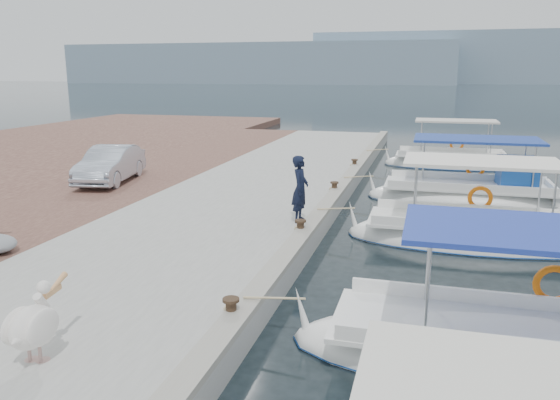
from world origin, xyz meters
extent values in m
plane|color=black|center=(0.00, 0.00, 0.00)|extent=(400.00, 400.00, 0.00)
cube|color=#989792|center=(-3.00, 5.00, 0.25)|extent=(6.00, 40.00, 0.50)
cube|color=gray|center=(-0.22, 5.00, 0.56)|extent=(0.44, 40.00, 0.12)
cube|color=brown|center=(-8.00, 5.00, 0.25)|extent=(4.00, 40.00, 0.50)
cube|color=#748DA1|center=(-60.00, 190.00, 7.00)|extent=(140.00, 40.00, 14.00)
cube|color=#748DA1|center=(40.00, 210.00, 9.00)|extent=(160.00, 40.00, 18.00)
ellipsoid|color=white|center=(4.48, -3.02, 0.05)|extent=(7.75, 2.32, 1.30)
ellipsoid|color=#16469B|center=(4.48, -3.02, 0.03)|extent=(7.79, 2.36, 0.22)
cube|color=white|center=(4.48, -3.02, 0.55)|extent=(6.36, 1.99, 0.08)
cylinder|color=silver|center=(2.73, -3.89, 1.35)|extent=(0.05, 0.05, 1.60)
torus|color=orange|center=(4.78, -1.92, 1.00)|extent=(0.68, 0.12, 0.68)
ellipsoid|color=white|center=(3.81, 3.37, 0.05)|extent=(6.41, 2.32, 1.30)
ellipsoid|color=#16469B|center=(3.81, 3.37, 0.03)|extent=(6.44, 2.36, 0.22)
cube|color=white|center=(3.81, 3.37, 0.55)|extent=(5.26, 1.99, 0.08)
cube|color=white|center=(3.97, 3.37, 2.19)|extent=(3.85, 2.13, 0.08)
cylinder|color=silver|center=(2.36, 2.50, 1.35)|extent=(0.05, 0.05, 1.60)
torus|color=orange|center=(4.11, 4.47, 1.00)|extent=(0.68, 0.12, 0.68)
ellipsoid|color=white|center=(4.03, 8.29, 0.05)|extent=(6.86, 2.51, 1.30)
ellipsoid|color=#16469B|center=(4.03, 8.29, 0.03)|extent=(6.90, 2.56, 0.22)
cube|color=white|center=(4.03, 8.29, 0.55)|extent=(5.63, 2.16, 0.08)
cube|color=navy|center=(4.20, 8.29, 2.19)|extent=(4.12, 2.31, 0.08)
cylinder|color=silver|center=(2.49, 7.35, 1.35)|extent=(0.05, 0.05, 1.60)
torus|color=orange|center=(4.33, 9.48, 1.00)|extent=(0.68, 0.12, 0.68)
cube|color=#16469B|center=(5.58, 8.29, 1.10)|extent=(1.20, 1.76, 1.00)
ellipsoid|color=white|center=(3.65, 15.52, 0.05)|extent=(6.10, 1.99, 1.30)
ellipsoid|color=#16469B|center=(3.65, 15.52, 0.03)|extent=(6.13, 2.03, 0.22)
cube|color=white|center=(3.65, 15.52, 0.55)|extent=(5.00, 1.71, 0.08)
cube|color=silver|center=(3.80, 15.52, 2.19)|extent=(3.66, 1.83, 0.08)
cylinder|color=silver|center=(2.28, 14.77, 1.35)|extent=(0.05, 0.05, 1.60)
torus|color=orange|center=(3.95, 16.46, 1.00)|extent=(0.68, 0.12, 0.68)
cylinder|color=black|center=(-0.35, -3.50, 0.65)|extent=(0.18, 0.18, 0.30)
cylinder|color=black|center=(-0.35, -3.50, 0.80)|extent=(0.28, 0.28, 0.05)
cylinder|color=black|center=(-0.35, 1.50, 0.65)|extent=(0.18, 0.18, 0.30)
cylinder|color=black|center=(-0.35, 1.50, 0.80)|extent=(0.28, 0.28, 0.05)
cylinder|color=black|center=(-0.35, 6.50, 0.65)|extent=(0.18, 0.18, 0.30)
cylinder|color=black|center=(-0.35, 6.50, 0.80)|extent=(0.28, 0.28, 0.05)
cylinder|color=black|center=(-0.35, 11.50, 0.65)|extent=(0.18, 0.18, 0.30)
cylinder|color=black|center=(-0.35, 11.50, 0.80)|extent=(0.28, 0.28, 0.05)
cylinder|color=tan|center=(-2.57, -5.57, 0.66)|extent=(0.05, 0.05, 0.32)
cylinder|color=tan|center=(-2.41, -5.55, 0.66)|extent=(0.05, 0.05, 0.32)
ellipsoid|color=white|center=(-2.49, -5.56, 1.02)|extent=(0.55, 0.81, 0.60)
cylinder|color=white|center=(-2.53, -5.28, 1.27)|extent=(0.16, 0.29, 0.32)
sphere|color=white|center=(-2.54, -5.19, 1.46)|extent=(0.20, 0.20, 0.20)
cone|color=#EAA566|center=(-2.58, -4.89, 1.36)|extent=(0.17, 0.59, 0.23)
imported|color=black|center=(-0.60, 2.51, 1.39)|extent=(0.43, 0.66, 1.79)
imported|color=silver|center=(-8.50, 5.95, 1.15)|extent=(2.08, 4.12, 1.30)
camera|label=1|loc=(2.62, -11.30, 4.45)|focal=35.00mm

